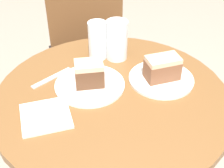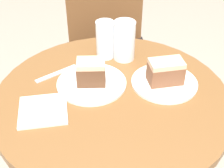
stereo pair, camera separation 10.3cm
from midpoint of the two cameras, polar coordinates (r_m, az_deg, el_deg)
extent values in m
cylinder|color=brown|center=(1.32, 2.30, -14.56)|extent=(0.07, 0.07, 0.69)
cylinder|color=brown|center=(1.06, 2.77, -2.47)|extent=(0.80, 0.80, 0.03)
cylinder|color=brown|center=(1.75, -4.56, -6.10)|extent=(0.04, 0.04, 0.41)
cylinder|color=brown|center=(1.82, 9.23, -4.58)|extent=(0.04, 0.04, 0.41)
cylinder|color=brown|center=(2.08, -5.64, 1.73)|extent=(0.04, 0.04, 0.41)
cylinder|color=brown|center=(2.14, 6.07, 2.78)|extent=(0.04, 0.04, 0.41)
cube|color=black|center=(1.80, 1.39, 4.26)|extent=(0.54, 0.53, 0.03)
cube|color=brown|center=(1.88, 0.28, 14.16)|extent=(0.45, 0.09, 0.46)
cylinder|color=white|center=(1.09, -1.06, 0.04)|extent=(0.24, 0.24, 0.01)
cylinder|color=white|center=(1.12, 12.15, 0.16)|extent=(0.23, 0.23, 0.01)
cube|color=brown|center=(1.07, -1.08, 1.75)|extent=(0.10, 0.07, 0.07)
cube|color=beige|center=(1.04, -1.11, 3.70)|extent=(0.10, 0.07, 0.02)
cube|color=brown|center=(1.10, 12.41, 1.78)|extent=(0.13, 0.09, 0.07)
cube|color=beige|center=(1.07, 12.70, 3.62)|extent=(0.13, 0.09, 0.02)
cylinder|color=beige|center=(1.22, 1.18, 7.21)|extent=(0.06, 0.06, 0.11)
cylinder|color=white|center=(1.21, 1.20, 8.04)|extent=(0.07, 0.07, 0.15)
cylinder|color=silver|center=(1.21, 4.69, 6.93)|extent=(0.07, 0.07, 0.11)
cylinder|color=white|center=(1.20, 4.74, 7.85)|extent=(0.08, 0.08, 0.15)
cube|color=silver|center=(1.00, -9.63, -4.88)|extent=(0.17, 0.17, 0.01)
cube|color=silver|center=(1.15, -7.64, 1.80)|extent=(0.14, 0.12, 0.00)
camera|label=1|loc=(0.05, -87.14, 2.16)|focal=50.00mm
camera|label=2|loc=(0.05, 92.86, -2.16)|focal=50.00mm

